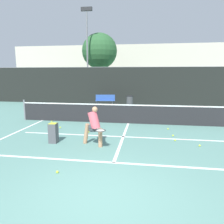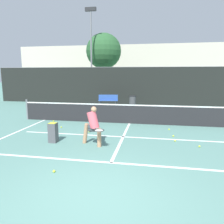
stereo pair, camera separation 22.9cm
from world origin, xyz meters
name	(u,v)px [view 2 (the right image)]	position (x,y,z in m)	size (l,w,h in m)	color
ground_plane	(95,197)	(0.00, 0.00, 0.00)	(100.00, 100.00, 0.00)	slate
court_baseline_near	(111,163)	(0.00, 1.72, 0.00)	(11.00, 0.10, 0.01)	white
court_service_line	(123,137)	(0.00, 4.26, 0.00)	(8.25, 0.10, 0.01)	white
court_center_mark	(123,137)	(0.00, 4.16, 0.00)	(0.10, 4.88, 0.01)	white
court_sideline_left	(17,132)	(-4.51, 4.16, 0.00)	(0.10, 5.88, 0.01)	white
net	(130,113)	(0.00, 6.60, 0.51)	(11.09, 0.09, 1.07)	slate
fence_back	(139,86)	(0.00, 13.38, 1.47)	(24.00, 0.06, 2.94)	black
player_practicing	(93,125)	(-0.88, 3.07, 0.73)	(1.01, 0.91, 1.36)	tan
tennis_ball_scattered_0	(53,121)	(-3.87, 6.29, 0.03)	(0.07, 0.07, 0.07)	#D1E033
tennis_ball_scattered_2	(199,146)	(2.67, 3.52, 0.03)	(0.07, 0.07, 0.07)	#D1E033
tennis_ball_scattered_3	(175,141)	(1.93, 4.01, 0.03)	(0.07, 0.07, 0.07)	#D1E033
tennis_ball_scattered_4	(89,132)	(-1.49, 4.64, 0.03)	(0.07, 0.07, 0.07)	#D1E033
tennis_ball_scattered_6	(169,129)	(1.83, 5.65, 0.03)	(0.07, 0.07, 0.07)	#D1E033
tennis_ball_scattered_7	(173,136)	(1.92, 4.63, 0.03)	(0.07, 0.07, 0.07)	#D1E033
tennis_ball_scattered_8	(61,127)	(-2.95, 5.16, 0.03)	(0.07, 0.07, 0.07)	#D1E033
tennis_ball_scattered_9	(54,171)	(-1.28, 0.87, 0.03)	(0.07, 0.07, 0.07)	#D1E033
ball_hopper	(53,132)	(-2.37, 3.14, 0.37)	(0.28, 0.28, 0.71)	#4C4C51
courtside_bench	(108,100)	(-2.19, 12.05, 0.46)	(1.48, 0.58, 0.86)	#2D519E
trash_bin	(133,101)	(-0.36, 12.09, 0.41)	(0.51, 0.51, 0.82)	#3F3F42
parked_car	(101,93)	(-3.58, 15.66, 0.63)	(1.70, 4.52, 1.48)	maroon
floodlight_mast	(91,42)	(-5.10, 17.92, 5.54)	(1.10, 0.24, 8.75)	slate
tree_west	(104,51)	(-4.37, 20.36, 4.84)	(3.86, 3.86, 6.79)	brown
building_far	(145,68)	(0.00, 27.16, 3.12)	(36.00, 2.40, 6.23)	beige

